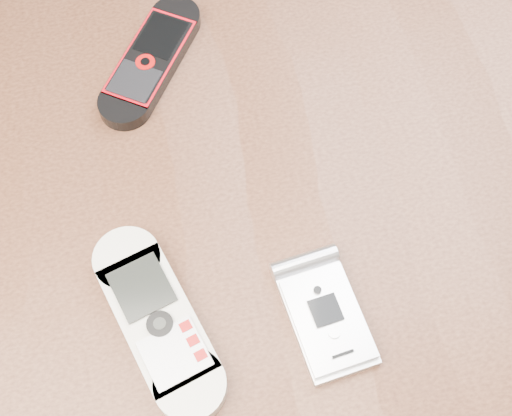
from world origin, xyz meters
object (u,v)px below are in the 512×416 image
(nokia_black_red, at_px, (151,60))
(motorola_razr, at_px, (326,317))
(table, at_px, (250,268))
(nokia_white, at_px, (158,321))

(nokia_black_red, height_order, motorola_razr, same)
(table, bearing_deg, motorola_razr, -69.43)
(nokia_white, height_order, nokia_black_red, nokia_white)
(table, bearing_deg, nokia_white, -139.20)
(nokia_white, bearing_deg, motorola_razr, -27.03)
(table, bearing_deg, nokia_black_red, 107.75)
(table, height_order, nokia_black_red, nokia_black_red)
(table, xyz_separation_m, nokia_white, (-0.08, -0.07, 0.11))
(nokia_black_red, bearing_deg, motorola_razr, -36.36)
(nokia_white, bearing_deg, nokia_black_red, 66.40)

